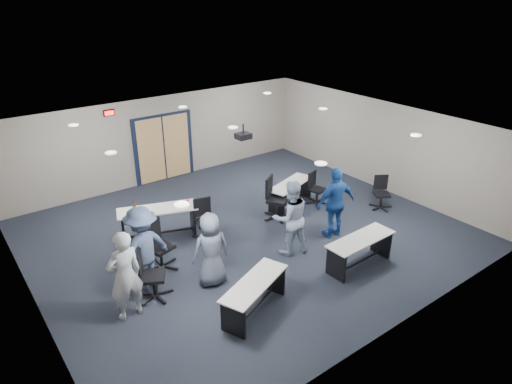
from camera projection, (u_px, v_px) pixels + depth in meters
floor at (246, 233)px, 11.65m from camera, size 10.00×10.00×0.00m
back_wall at (163, 139)px, 14.37m from camera, size 10.00×0.04×2.70m
front_wall at (398, 269)px, 7.81m from camera, size 10.00×0.04×2.70m
left_wall at (24, 250)px, 8.37m from camera, size 0.04×9.00×2.70m
right_wall at (380, 145)px, 13.81m from camera, size 0.04×9.00×2.70m
ceiling at (245, 131)px, 10.53m from camera, size 10.00×9.00×0.04m
double_door at (164, 148)px, 14.47m from camera, size 2.00×0.07×2.20m
exit_sign at (109, 113)px, 13.00m from camera, size 0.32×0.07×0.18m
ceiling_projector at (243, 136)px, 11.18m from camera, size 0.35×0.32×0.37m
ceiling_can_lights at (239, 130)px, 10.72m from camera, size 6.24×5.74×0.02m
table_front_left at (255, 292)px, 8.67m from camera, size 1.77×1.15×0.68m
table_front_right at (360, 247)px, 10.11m from camera, size 1.74×0.62×0.70m
table_back_left at (158, 217)px, 11.27m from camera, size 2.03×1.24×1.07m
table_back_right at (291, 190)px, 12.96m from camera, size 1.74×1.04×0.67m
chair_back_a at (160, 246)px, 10.00m from camera, size 0.88×0.88×1.13m
chair_back_b at (205, 220)px, 11.17m from camera, size 0.79×0.79×1.04m
chair_back_c at (278, 198)px, 12.18m from camera, size 1.02×1.02×1.17m
chair_back_d at (317, 188)px, 13.05m from camera, size 0.73×0.73×0.94m
chair_loose_left at (153, 275)px, 9.06m from camera, size 0.91×0.91×1.07m
chair_loose_right at (382, 193)px, 12.76m from camera, size 0.81×0.81×0.93m
person_gray at (125, 276)px, 8.37m from camera, size 0.70×0.49×1.83m
person_plaid at (211, 250)px, 9.39m from camera, size 0.88×0.65×1.63m
person_lightblue at (290, 218)px, 10.47m from camera, size 1.03×0.90×1.81m
person_navy at (335, 203)px, 11.17m from camera, size 1.13×0.60×1.83m
person_back at (143, 248)px, 9.25m from camera, size 1.27×0.86×1.83m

